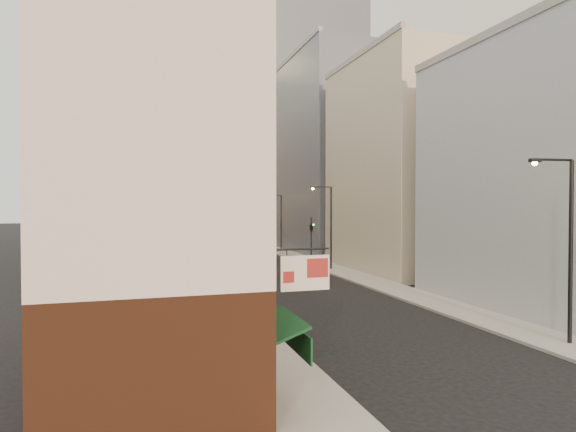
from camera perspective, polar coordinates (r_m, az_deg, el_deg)
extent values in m
plane|color=black|center=(17.13, 28.37, -20.33)|extent=(360.00, 360.00, 0.00)
cube|color=#9B978D|center=(66.61, -12.82, -4.11)|extent=(3.00, 140.00, 0.15)
cube|color=#9B978D|center=(68.80, -1.93, -3.91)|extent=(3.00, 140.00, 0.15)
cube|color=#522B18|center=(20.59, -15.86, -10.73)|extent=(6.00, 16.00, 4.00)
cube|color=beige|center=(20.22, -15.96, 6.14)|extent=(6.00, 16.00, 8.00)
cube|color=#A5A4AA|center=(21.22, -8.09, 17.22)|extent=(0.60, 16.00, 0.40)
cylinder|color=black|center=(14.90, 0.59, -3.98)|extent=(2.40, 0.06, 0.06)
cube|color=beige|center=(15.12, 2.05, -6.77)|extent=(1.60, 0.06, 1.10)
cube|color=maroon|center=(15.23, 3.48, -6.14)|extent=(0.70, 0.10, 0.60)
cube|color=maroon|center=(14.96, 0.04, -7.24)|extent=(0.35, 0.10, 0.35)
cube|color=black|center=(15.36, -1.28, -12.72)|extent=(1.25, 3.00, 0.52)
cube|color=black|center=(15.65, 0.90, -14.34)|extent=(0.06, 3.00, 0.80)
cube|color=#164CA4|center=(18.14, -5.78, -11.68)|extent=(0.08, 0.40, 0.50)
cube|color=black|center=(25.61, -7.79, -4.72)|extent=(0.80, 0.08, 1.50)
cube|color=black|center=(35.50, -10.40, -3.39)|extent=(0.70, 0.08, 1.30)
cube|color=#C0AD8F|center=(37.19, -18.02, 3.87)|extent=(8.00, 12.00, 16.00)
cube|color=#A5A4AA|center=(53.28, -17.75, 5.21)|extent=(8.00, 16.00, 20.00)
cube|color=#8C745B|center=(71.18, -17.58, 2.99)|extent=(8.00, 18.00, 17.00)
cube|color=gray|center=(91.32, -17.49, 4.79)|extent=(8.00, 20.00, 24.00)
cube|color=#A5A4AA|center=(32.96, 28.28, 4.13)|extent=(8.00, 16.00, 16.00)
cube|color=#C0AD8F|center=(47.48, 12.58, 5.74)|extent=(8.00, 16.00, 20.00)
cube|color=gray|center=(65.81, 3.87, 7.12)|extent=(8.00, 20.00, 26.00)
cube|color=gray|center=(95.72, 1.18, 12.54)|extent=(20.00, 22.00, 50.00)
cube|color=#8C745B|center=(103.95, -11.34, 5.49)|extent=(14.00, 14.00, 28.00)
cube|color=#8C745B|center=(106.58, -11.38, 14.64)|extent=(10.00, 10.00, 6.00)
cylinder|color=#FFCC72|center=(107.99, -11.40, 17.48)|extent=(8.00, 8.00, 5.00)
cone|color=#8C745B|center=(109.33, -11.41, 19.75)|extent=(7.00, 7.00, 5.00)
sphere|color=#FFCC72|center=(110.32, -11.42, 21.23)|extent=(1.80, 1.80, 1.80)
cube|color=silver|center=(92.30, -3.59, 7.93)|extent=(8.00, 8.00, 34.00)
cylinder|color=silver|center=(96.23, -3.61, 18.93)|extent=(6.00, 6.00, 3.00)
sphere|color=#A5A4AA|center=(97.02, -3.61, 20.34)|extent=(4.40, 4.40, 4.40)
cylinder|color=black|center=(97.86, -3.61, 21.72)|extent=(0.60, 0.60, 2.00)
cylinder|color=black|center=(24.76, 30.50, -3.85)|extent=(0.18, 0.18, 8.26)
cylinder|color=black|center=(24.16, 28.95, 5.86)|extent=(1.84, 0.32, 0.11)
cube|color=black|center=(23.58, 27.22, 5.88)|extent=(0.52, 0.26, 0.17)
sphere|color=#FFB43F|center=(23.57, 27.22, 5.59)|extent=(0.22, 0.22, 0.22)
cylinder|color=black|center=(46.66, 5.13, -1.50)|extent=(0.18, 0.18, 8.05)
cylinder|color=black|center=(46.50, 4.05, 3.46)|extent=(1.77, 0.49, 0.11)
cube|color=black|center=(46.37, 2.96, 3.41)|extent=(0.52, 0.30, 0.16)
sphere|color=#FFB43F|center=(46.36, 2.96, 3.27)|extent=(0.21, 0.21, 0.21)
cylinder|color=black|center=(66.21, -0.82, -0.85)|extent=(0.17, 0.17, 7.67)
cylinder|color=black|center=(66.02, -1.55, 2.47)|extent=(1.71, 0.27, 0.10)
cube|color=black|center=(65.88, -2.28, 2.43)|extent=(0.48, 0.23, 0.15)
sphere|color=#FFB43F|center=(65.88, -2.28, 2.34)|extent=(0.20, 0.20, 0.20)
cylinder|color=black|center=(53.97, -12.08, -2.77)|extent=(0.16, 0.16, 5.00)
imported|color=black|center=(53.88, -12.09, -0.97)|extent=(0.51, 0.51, 1.24)
sphere|color=#19E533|center=(53.86, -12.35, -0.97)|extent=(0.16, 0.16, 0.16)
cylinder|color=black|center=(51.42, 2.78, -2.95)|extent=(0.16, 0.16, 5.00)
imported|color=black|center=(51.32, 2.78, -1.05)|extent=(0.60, 0.60, 1.33)
sphere|color=#19E533|center=(51.41, 3.04, -1.05)|extent=(0.16, 0.16, 0.16)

